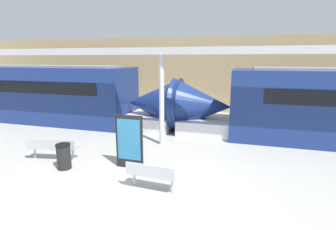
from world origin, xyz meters
name	(u,v)px	position (x,y,z in m)	size (l,w,h in m)	color
ground_plane	(140,191)	(0.00, 0.00, 0.00)	(60.00, 60.00, 0.00)	#B2AFA8
station_wall	(206,75)	(0.00, 11.71, 2.50)	(56.00, 0.20, 5.00)	tan
train_right	(45,95)	(-8.61, 6.47, 1.51)	(16.15, 2.93, 3.20)	navy
bench_near	(152,174)	(0.27, 0.16, 0.49)	(1.46, 0.53, 0.79)	#ADB2B7
bench_far	(52,147)	(-3.89, 1.25, 0.50)	(1.86, 0.75, 0.79)	#ADB2B7
trash_bin	(64,156)	(-3.00, 0.72, 0.43)	(0.47, 0.47, 0.85)	black
poster_board	(129,142)	(-0.94, 1.40, 0.91)	(0.94, 0.07, 1.80)	black
support_column_near	(162,101)	(-0.67, 4.04, 1.86)	(0.21, 0.21, 3.73)	silver
canopy_beam	(161,51)	(-0.67, 4.04, 3.87)	(28.00, 0.60, 0.28)	#B7B7BC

